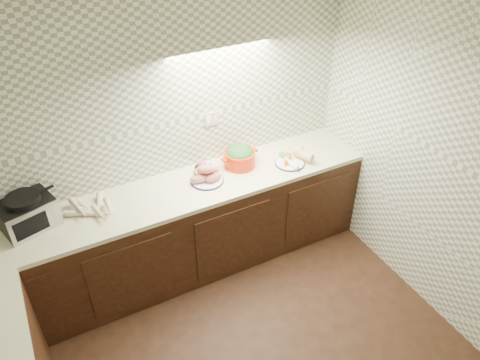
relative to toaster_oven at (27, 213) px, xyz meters
name	(u,v)px	position (x,y,z in m)	size (l,w,h in m)	color
room	(260,241)	(1.05, -1.61, 0.60)	(3.60, 3.60, 2.60)	black
counter	(123,336)	(0.37, -0.92, -0.58)	(3.60, 3.60, 0.90)	black
toaster_oven	(27,213)	(0.00, 0.00, 0.00)	(0.45, 0.39, 0.27)	black
parsnip_pile	(88,210)	(0.42, -0.05, -0.10)	(0.46, 0.36, 0.07)	#F8E5C5
sweet_potato_plate	(206,175)	(1.41, -0.08, -0.07)	(0.30, 0.29, 0.17)	#14133C
onion_bowl	(204,168)	(1.44, 0.03, -0.08)	(0.17, 0.17, 0.13)	black
dutch_oven	(240,156)	(1.77, -0.01, -0.03)	(0.35, 0.31, 0.20)	red
veg_plate	(294,157)	(2.24, -0.17, -0.08)	(0.34, 0.32, 0.13)	#14133C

